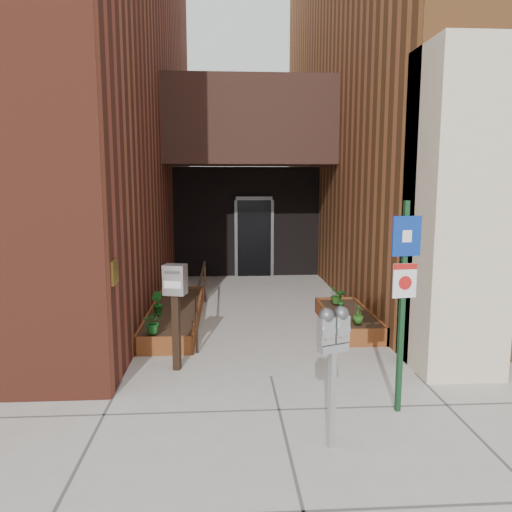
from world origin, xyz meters
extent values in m
plane|color=#9E9991|center=(0.00, 0.00, 0.00)|extent=(80.00, 80.00, 0.00)
cube|color=maroon|center=(-6.00, 6.70, 5.00)|extent=(8.00, 14.60, 10.00)
cube|color=brown|center=(6.00, 7.15, 5.00)|extent=(8.00, 13.70, 10.00)
cube|color=beige|center=(2.55, 0.20, 2.20)|extent=(1.10, 1.20, 4.40)
cube|color=black|center=(0.00, 6.00, 4.00)|extent=(4.20, 2.00, 2.00)
cube|color=black|center=(0.00, 7.40, 1.50)|extent=(4.00, 0.30, 3.00)
cube|color=black|center=(0.20, 7.22, 1.05)|extent=(0.90, 0.06, 2.10)
cube|color=#B79338|center=(-1.99, -0.20, 1.50)|extent=(0.04, 0.30, 0.30)
cube|color=maroon|center=(-1.55, 0.92, 0.15)|extent=(0.90, 0.04, 0.30)
cube|color=maroon|center=(-1.55, 4.48, 0.15)|extent=(0.90, 0.04, 0.30)
cube|color=maroon|center=(-1.98, 2.70, 0.15)|extent=(0.04, 3.60, 0.30)
cube|color=maroon|center=(-1.12, 2.70, 0.15)|extent=(0.04, 3.60, 0.30)
cube|color=black|center=(-1.55, 2.70, 0.13)|extent=(0.82, 3.52, 0.26)
cube|color=maroon|center=(1.60, 1.12, 0.15)|extent=(0.80, 0.04, 0.30)
cube|color=maroon|center=(1.60, 3.28, 0.15)|extent=(0.80, 0.04, 0.30)
cube|color=maroon|center=(1.22, 2.20, 0.15)|extent=(0.04, 2.20, 0.30)
cube|color=maroon|center=(1.98, 2.20, 0.15)|extent=(0.04, 2.20, 0.30)
cube|color=black|center=(1.60, 2.20, 0.13)|extent=(0.72, 2.12, 0.26)
cylinder|color=black|center=(-1.05, 1.00, 0.45)|extent=(0.04, 0.04, 0.90)
cylinder|color=black|center=(-1.05, 4.30, 0.45)|extent=(0.04, 0.04, 0.90)
cylinder|color=black|center=(-1.05, 2.65, 0.88)|extent=(0.04, 3.30, 0.04)
cube|color=#A0A1A3|center=(0.43, -1.83, 0.50)|extent=(0.08, 0.08, 1.00)
cube|color=#A0A1A3|center=(0.43, -1.83, 1.04)|extent=(0.32, 0.22, 0.08)
cube|color=#A0A1A3|center=(0.35, -1.87, 1.21)|extent=(0.18, 0.15, 0.26)
sphere|color=#59595B|center=(0.35, -1.87, 1.36)|extent=(0.15, 0.15, 0.15)
cube|color=white|center=(0.37, -1.91, 1.23)|extent=(0.09, 0.04, 0.05)
cube|color=#B21414|center=(0.37, -1.91, 1.15)|extent=(0.09, 0.04, 0.03)
cube|color=#A0A1A3|center=(0.51, -1.80, 1.21)|extent=(0.18, 0.15, 0.26)
sphere|color=#59595B|center=(0.51, -1.80, 1.36)|extent=(0.15, 0.15, 0.15)
cube|color=white|center=(0.52, -1.85, 1.23)|extent=(0.09, 0.04, 0.05)
cube|color=#B21414|center=(0.52, -1.85, 1.15)|extent=(0.09, 0.04, 0.03)
cube|color=#15391E|center=(1.36, -1.10, 1.21)|extent=(0.06, 0.06, 2.42)
cube|color=navy|center=(1.37, -1.13, 2.03)|extent=(0.33, 0.07, 0.44)
cube|color=white|center=(1.37, -1.14, 2.03)|extent=(0.11, 0.03, 0.13)
cube|color=white|center=(1.37, -1.13, 1.54)|extent=(0.28, 0.06, 0.38)
cube|color=#B21414|center=(1.37, -1.14, 1.70)|extent=(0.27, 0.05, 0.07)
cylinder|color=#B21414|center=(1.37, -1.14, 1.52)|extent=(0.15, 0.03, 0.15)
cube|color=black|center=(-1.29, 0.34, 0.55)|extent=(0.12, 0.12, 1.09)
cube|color=#A3A2A4|center=(-1.29, 0.34, 1.29)|extent=(0.34, 0.28, 0.42)
cube|color=#59595B|center=(-1.32, 0.23, 1.41)|extent=(0.21, 0.06, 0.04)
cube|color=white|center=(-1.32, 0.23, 1.24)|extent=(0.23, 0.06, 0.10)
imported|color=#1C6321|center=(-1.72, 1.10, 0.48)|extent=(0.38, 0.38, 0.35)
imported|color=#185519|center=(-1.81, 2.22, 0.50)|extent=(0.31, 0.31, 0.40)
imported|color=#18541C|center=(-1.47, 3.78, 0.49)|extent=(0.28, 0.28, 0.37)
imported|color=#1A4F16|center=(-1.57, 3.58, 0.47)|extent=(0.22, 0.22, 0.34)
imported|color=#265B1A|center=(1.58, 1.43, 0.46)|extent=(0.18, 0.18, 0.32)
imported|color=#195819|center=(1.53, 2.46, 0.47)|extent=(0.18, 0.18, 0.35)
imported|color=#265117|center=(1.51, 2.77, 0.47)|extent=(0.40, 0.40, 0.33)
camera|label=1|loc=(-0.61, -6.41, 2.63)|focal=35.00mm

